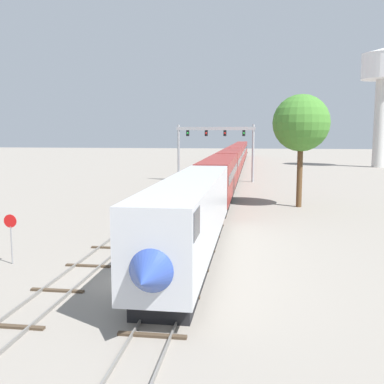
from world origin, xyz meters
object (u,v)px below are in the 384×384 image
(water_tower, at_px, (383,76))
(passenger_train, at_px, (234,160))
(stop_sign, at_px, (11,232))
(signal_gantry, at_px, (215,140))
(trackside_tree_left, at_px, (301,123))

(water_tower, bearing_deg, passenger_train, -144.94)
(stop_sign, bearing_deg, signal_gantry, 80.33)
(water_tower, relative_size, stop_sign, 8.87)
(stop_sign, bearing_deg, trackside_tree_left, 51.21)
(trackside_tree_left, bearing_deg, signal_gantry, 114.66)
(signal_gantry, distance_m, trackside_tree_left, 25.19)
(water_tower, height_order, stop_sign, water_tower)
(passenger_train, relative_size, water_tower, 5.19)
(signal_gantry, bearing_deg, stop_sign, -99.67)
(trackside_tree_left, bearing_deg, water_tower, 68.42)
(signal_gantry, distance_m, stop_sign, 46.38)
(stop_sign, relative_size, trackside_tree_left, 0.26)
(water_tower, xyz_separation_m, stop_sign, (-40.83, -79.83, -17.89))
(water_tower, bearing_deg, signal_gantry, -133.94)
(passenger_train, bearing_deg, trackside_tree_left, -76.96)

